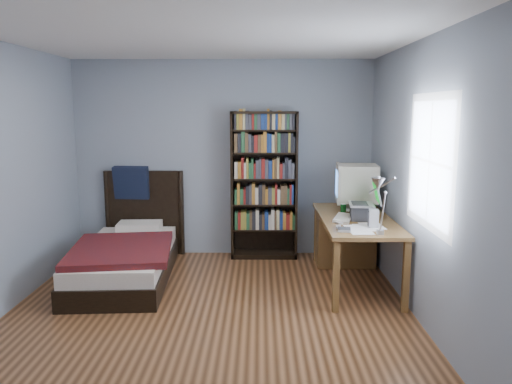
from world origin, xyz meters
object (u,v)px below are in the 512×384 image
(keyboard, at_px, (343,218))
(soda_can, at_px, (343,209))
(bed, at_px, (127,255))
(desk_lamp, at_px, (379,190))
(bookshelf, at_px, (264,185))
(crt_monitor, at_px, (356,184))
(speaker, at_px, (374,219))
(desk, at_px, (347,234))
(laptop, at_px, (363,209))

(keyboard, bearing_deg, soda_can, 98.54)
(soda_can, height_order, bed, bed)
(desk_lamp, height_order, keyboard, desk_lamp)
(desk_lamp, bearing_deg, bookshelf, 114.82)
(desk_lamp, bearing_deg, bed, 153.29)
(crt_monitor, xyz_separation_m, speaker, (0.01, -0.90, -0.21))
(bookshelf, bearing_deg, speaker, -53.33)
(soda_can, relative_size, bookshelf, 0.06)
(keyboard, height_order, speaker, speaker)
(speaker, bearing_deg, crt_monitor, 98.21)
(desk, xyz_separation_m, desk_lamp, (-0.03, -1.57, 0.79))
(desk_lamp, relative_size, bed, 0.29)
(laptop, distance_m, soda_can, 0.32)
(crt_monitor, height_order, desk_lamp, desk_lamp)
(crt_monitor, bearing_deg, speaker, -89.28)
(crt_monitor, xyz_separation_m, soda_can, (-0.18, -0.26, -0.24))
(laptop, bearing_deg, keyboard, -177.86)
(soda_can, xyz_separation_m, bed, (-2.43, -0.01, -0.53))
(laptop, bearing_deg, crt_monitor, 88.23)
(bookshelf, relative_size, bed, 0.90)
(desk, relative_size, bed, 0.83)
(desk, distance_m, laptop, 0.71)
(desk_lamp, distance_m, speaker, 0.75)
(desk_lamp, relative_size, soda_can, 5.32)
(desk, distance_m, speaker, 1.02)
(keyboard, xyz_separation_m, soda_can, (0.04, 0.28, 0.04))
(laptop, height_order, keyboard, laptop)
(laptop, xyz_separation_m, bookshelf, (-1.04, 1.06, 0.09))
(desk, height_order, crt_monitor, crt_monitor)
(soda_can, bearing_deg, laptop, -58.84)
(speaker, bearing_deg, soda_can, 113.98)
(keyboard, xyz_separation_m, bed, (-2.39, 0.27, -0.49))
(keyboard, relative_size, soda_can, 3.73)
(speaker, height_order, bed, bed)
(bookshelf, bearing_deg, soda_can, -41.99)
(desk_lamp, distance_m, bookshelf, 2.29)
(keyboard, bearing_deg, bed, -169.02)
(keyboard, bearing_deg, crt_monitor, 84.89)
(laptop, xyz_separation_m, desk_lamp, (-0.09, -1.00, 0.37))
(laptop, relative_size, speaker, 2.24)
(bookshelf, bearing_deg, laptop, -45.52)
(soda_can, bearing_deg, bookshelf, 138.01)
(soda_can, bearing_deg, desk, 70.04)
(soda_can, bearing_deg, desk_lamp, -86.51)
(crt_monitor, bearing_deg, laptop, -91.77)
(crt_monitor, bearing_deg, desk, 154.76)
(laptop, height_order, bed, bed)
(desk, xyz_separation_m, speaker, (0.08, -0.94, 0.40))
(crt_monitor, bearing_deg, bed, -174.06)
(desk_lamp, distance_m, soda_can, 1.34)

